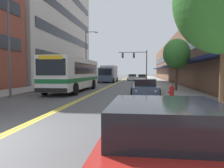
# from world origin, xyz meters

# --- Properties ---
(ground_plane) EXTENTS (240.00, 240.00, 0.00)m
(ground_plane) POSITION_xyz_m (0.00, 37.00, 0.00)
(ground_plane) COLOR #4C4C4F
(sidewalk_left) EXTENTS (3.64, 106.00, 0.14)m
(sidewalk_left) POSITION_xyz_m (-7.32, 37.00, 0.07)
(sidewalk_left) COLOR gray
(sidewalk_left) RESTS_ON ground_plane
(sidewalk_right) EXTENTS (3.64, 106.00, 0.14)m
(sidewalk_right) POSITION_xyz_m (7.32, 37.00, 0.07)
(sidewalk_right) COLOR gray
(sidewalk_right) RESTS_ON ground_plane
(centre_line) EXTENTS (0.34, 106.00, 0.01)m
(centre_line) POSITION_xyz_m (0.00, 37.00, 0.00)
(centre_line) COLOR yellow
(centre_line) RESTS_ON ground_plane
(office_tower_left) EXTENTS (12.08, 31.08, 29.17)m
(office_tower_left) POSITION_xyz_m (-15.38, 35.37, 14.59)
(office_tower_left) COLOR #BCB7AD
(office_tower_left) RESTS_ON ground_plane
(storefront_row_right) EXTENTS (9.10, 68.00, 7.85)m
(storefront_row_right) POSITION_xyz_m (13.36, 37.00, 3.92)
(storefront_row_right) COLOR brown
(storefront_row_right) RESTS_ON ground_plane
(city_bus) EXTENTS (2.83, 11.08, 3.08)m
(city_bus) POSITION_xyz_m (-2.37, 14.82, 1.74)
(city_bus) COLOR silver
(city_bus) RESTS_ON ground_plane
(car_black_parked_left_near) EXTENTS (2.01, 4.40, 1.21)m
(car_black_parked_left_near) POSITION_xyz_m (-4.38, 26.01, 0.56)
(car_black_parked_left_near) COLOR black
(car_black_parked_left_near) RESTS_ON ground_plane
(car_red_parked_right_foreground) EXTENTS (2.20, 4.61, 1.37)m
(car_red_parked_right_foreground) POSITION_xyz_m (4.34, -2.40, 0.64)
(car_red_parked_right_foreground) COLOR maroon
(car_red_parked_right_foreground) RESTS_ON ground_plane
(car_slate_blue_parked_right_mid) EXTENTS (2.20, 4.65, 1.27)m
(car_slate_blue_parked_right_mid) POSITION_xyz_m (4.37, 12.25, 0.59)
(car_slate_blue_parked_right_mid) COLOR #475675
(car_slate_blue_parked_right_mid) RESTS_ON ground_plane
(car_beige_parked_right_far) EXTENTS (2.03, 4.36, 1.37)m
(car_beige_parked_right_far) POSITION_xyz_m (4.38, 40.08, 0.64)
(car_beige_parked_right_far) COLOR #BCAD89
(car_beige_parked_right_far) RESTS_ON ground_plane
(car_white_moving_lead) EXTENTS (2.18, 4.39, 1.37)m
(car_white_moving_lead) POSITION_xyz_m (2.32, 42.60, 0.63)
(car_white_moving_lead) COLOR white
(car_white_moving_lead) RESTS_ON ground_plane
(box_truck) EXTENTS (2.81, 7.66, 3.00)m
(box_truck) POSITION_xyz_m (-1.74, 33.78, 1.55)
(box_truck) COLOR #475675
(box_truck) RESTS_ON ground_plane
(traffic_signal_mast) EXTENTS (5.45, 0.38, 5.96)m
(traffic_signal_mast) POSITION_xyz_m (3.31, 36.36, 4.24)
(traffic_signal_mast) COLOR #47474C
(traffic_signal_mast) RESTS_ON ground_plane
(street_lamp_left_near) EXTENTS (2.24, 0.28, 7.77)m
(street_lamp_left_near) POSITION_xyz_m (-4.99, 8.92, 4.63)
(street_lamp_left_near) COLOR #47474C
(street_lamp_left_near) RESTS_ON ground_plane
(street_lamp_left_far) EXTENTS (2.24, 0.28, 8.85)m
(street_lamp_left_far) POSITION_xyz_m (-5.02, 31.29, 5.19)
(street_lamp_left_far) COLOR #47474C
(street_lamp_left_far) RESTS_ON ground_plane
(street_tree_right_mid) EXTENTS (2.47, 2.47, 4.75)m
(street_tree_right_mid) POSITION_xyz_m (7.28, 15.11, 3.51)
(street_tree_right_mid) COLOR brown
(street_tree_right_mid) RESTS_ON sidewalk_right
(fire_hydrant) EXTENTS (0.35, 0.27, 0.86)m
(fire_hydrant) POSITION_xyz_m (5.95, 8.48, 0.57)
(fire_hydrant) COLOR red
(fire_hydrant) RESTS_ON sidewalk_right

